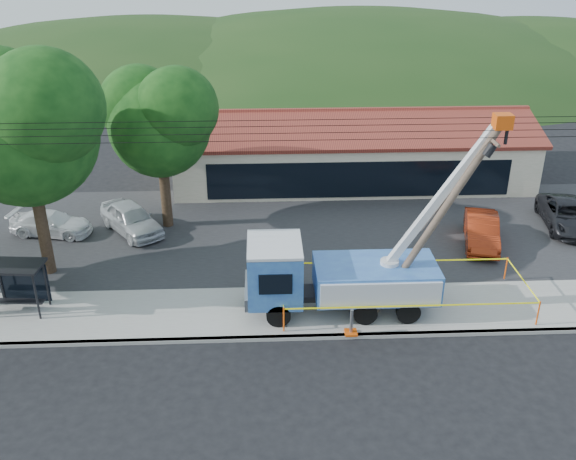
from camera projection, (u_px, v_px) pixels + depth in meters
The scene contains 18 objects.
ground at pixel (313, 371), 24.06m from camera, with size 120.00×120.00×0.00m, color black.
curb at pixel (309, 337), 25.92m from camera, with size 60.00×0.25×0.15m, color #99968F.
sidewalk at pixel (306, 311), 27.63m from camera, with size 60.00×4.00×0.15m, color #99968F.
parking_lot at pixel (296, 231), 34.83m from camera, with size 60.00×12.00×0.10m, color #28282B.
strip_mall at pixel (351, 151), 41.38m from camera, with size 22.50×8.53×4.67m.
tree_west_near at pixel (23, 121), 27.50m from camera, with size 7.56×6.72×10.80m.
tree_lot at pixel (159, 117), 32.77m from camera, with size 6.30×5.60×8.94m.
hill_west at pixel (143, 70), 72.93m from camera, with size 78.40×56.00×28.00m, color #1B3A15.
hill_center at pixel (361, 67), 73.94m from camera, with size 89.60×64.00×32.00m, color #1B3A15.
hill_east at pixel (532, 66), 74.74m from camera, with size 72.80×52.00×26.00m, color #1B3A15.
utility_truck at pixel (335, 274), 26.95m from camera, with size 10.24×4.31×8.56m.
leaning_pole at pixel (441, 213), 25.62m from camera, with size 4.62×1.71×8.44m.
bus_shelter at pixel (17, 276), 26.96m from camera, with size 2.46×1.64×2.26m.
caution_tape at pixel (403, 287), 27.72m from camera, with size 10.54×3.84×1.11m.
car_silver at pixel (133, 233), 34.70m from camera, with size 1.87×4.65×1.58m, color silver.
car_red at pixel (480, 245), 33.41m from camera, with size 1.59×4.55×1.50m, color maroon.
car_white at pixel (53, 235), 34.46m from camera, with size 1.75×4.31×1.25m, color white.
car_dark at pixel (564, 228), 35.24m from camera, with size 2.38×5.17×1.44m, color black.
Camera 1 is at (-1.81, -19.29, 15.25)m, focal length 40.00 mm.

